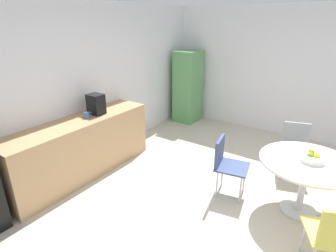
% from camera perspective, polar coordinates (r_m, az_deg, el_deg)
% --- Properties ---
extents(ground_plane, '(6.00, 6.00, 0.00)m').
position_cam_1_polar(ground_plane, '(3.71, 18.72, -18.07)').
color(ground_plane, beige).
extents(wall_back, '(6.00, 0.10, 2.60)m').
position_cam_1_polar(wall_back, '(4.69, -16.83, 8.41)').
color(wall_back, silver).
rests_on(wall_back, ground_plane).
extents(wall_side_right, '(0.10, 6.00, 2.60)m').
position_cam_1_polar(wall_side_right, '(5.96, 28.76, 9.37)').
color(wall_side_right, silver).
rests_on(wall_side_right, ground_plane).
extents(counter_block, '(2.41, 0.60, 0.90)m').
position_cam_1_polar(counter_block, '(4.39, -17.90, -4.37)').
color(counter_block, tan).
rests_on(counter_block, ground_plane).
extents(locker_cabinet, '(0.60, 0.50, 1.65)m').
position_cam_1_polar(locker_cabinet, '(6.41, 4.28, 8.29)').
color(locker_cabinet, '#599959').
rests_on(locker_cabinet, ground_plane).
extents(round_table, '(1.12, 1.12, 0.73)m').
position_cam_1_polar(round_table, '(3.69, 27.30, -8.40)').
color(round_table, silver).
rests_on(round_table, ground_plane).
extents(chair_gray, '(0.52, 0.52, 0.83)m').
position_cam_1_polar(chair_gray, '(4.59, 25.41, -3.34)').
color(chair_gray, silver).
rests_on(chair_gray, ground_plane).
extents(chair_navy, '(0.49, 0.49, 0.83)m').
position_cam_1_polar(chair_navy, '(3.76, 12.14, -7.08)').
color(chair_navy, silver).
rests_on(chair_navy, ground_plane).
extents(chair_yellow, '(0.55, 0.55, 0.83)m').
position_cam_1_polar(chair_yellow, '(2.97, 32.07, -18.93)').
color(chair_yellow, silver).
rests_on(chair_yellow, ground_plane).
extents(fruit_bowl, '(0.28, 0.28, 0.13)m').
position_cam_1_polar(fruit_bowl, '(3.63, 28.33, -5.96)').
color(fruit_bowl, silver).
rests_on(fruit_bowl, round_table).
extents(mug_white, '(0.13, 0.08, 0.09)m').
position_cam_1_polar(mug_white, '(4.27, -16.78, 2.27)').
color(mug_white, '#3F66BF').
rests_on(mug_white, counter_block).
extents(coffee_maker, '(0.20, 0.24, 0.32)m').
position_cam_1_polar(coffee_maker, '(4.39, -15.04, 4.51)').
color(coffee_maker, black).
rests_on(coffee_maker, counter_block).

